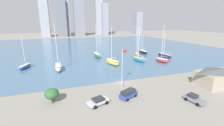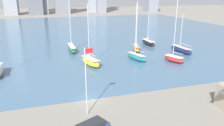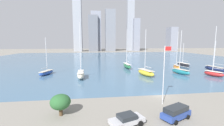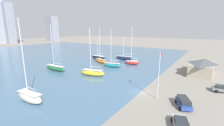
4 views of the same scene
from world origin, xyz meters
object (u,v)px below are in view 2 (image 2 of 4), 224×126
sailboat_yellow (91,61)px  sailboat_teal (136,57)px  sailboat_black (148,42)px  flag_pole (86,79)px  sailboat_navy (181,50)px  sailboat_orange (136,48)px  sailboat_red (174,58)px  sailboat_green (72,48)px

sailboat_yellow → sailboat_teal: bearing=-12.1°
sailboat_black → flag_pole: bearing=-126.8°
sailboat_navy → sailboat_black: bearing=105.7°
sailboat_black → sailboat_yellow: bearing=-145.4°
sailboat_orange → sailboat_black: sailboat_orange is taller
sailboat_red → sailboat_black: sailboat_red is taller
flag_pole → sailboat_black: bearing=53.6°
sailboat_green → sailboat_orange: sailboat_green is taller
sailboat_yellow → sailboat_red: bearing=-25.1°
flag_pole → sailboat_orange: (21.88, 32.66, -4.60)m
sailboat_green → sailboat_red: sailboat_green is taller
sailboat_teal → sailboat_red: bearing=-44.2°
sailboat_green → sailboat_orange: size_ratio=1.08×
sailboat_green → sailboat_navy: sailboat_green is taller
sailboat_teal → flag_pole: bearing=-145.2°
sailboat_black → sailboat_orange: bearing=-136.4°
sailboat_red → sailboat_black: bearing=60.6°
sailboat_green → sailboat_orange: 20.50m
sailboat_green → sailboat_red: size_ratio=1.02×
flag_pole → sailboat_teal: (18.19, 23.87, -4.70)m
sailboat_green → sailboat_teal: sailboat_green is taller
sailboat_teal → sailboat_navy: 16.76m
sailboat_black → sailboat_navy: 13.85m
sailboat_yellow → sailboat_black: size_ratio=1.43×
flag_pole → sailboat_black: 50.19m
sailboat_yellow → sailboat_orange: bearing=14.1°
flag_pole → sailboat_navy: size_ratio=0.89×
sailboat_orange → sailboat_black: bearing=57.0°
sailboat_green → sailboat_black: sailboat_green is taller
sailboat_green → sailboat_teal: size_ratio=1.09×
flag_pole → sailboat_red: 33.76m
flag_pole → sailboat_orange: 39.58m
sailboat_red → sailboat_navy: size_ratio=1.38×
flag_pole → sailboat_navy: 44.30m
sailboat_teal → sailboat_orange: bearing=49.3°
sailboat_yellow → sailboat_navy: 29.76m
sailboat_yellow → sailboat_red: sailboat_red is taller
sailboat_teal → sailboat_yellow: bearing=165.8°
sailboat_orange → sailboat_teal: bearing=-99.7°
sailboat_yellow → sailboat_navy: (29.46, 4.21, -0.11)m
sailboat_green → sailboat_black: 27.45m
sailboat_green → sailboat_red: bearing=-39.8°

